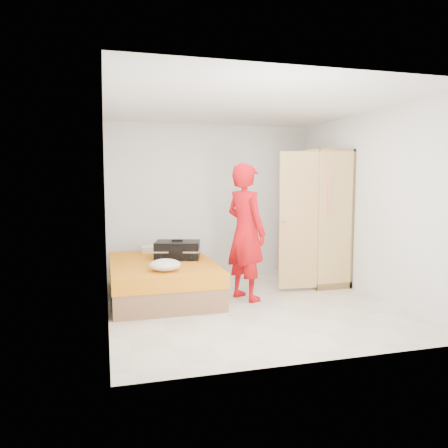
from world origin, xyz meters
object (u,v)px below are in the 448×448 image
object	(u,v)px
bed	(162,279)
wardrobe	(316,220)
person	(246,232)
round_cushion	(165,265)
suitcase	(177,250)

from	to	relation	value
bed	wardrobe	xyz separation A→B (m)	(2.50, 0.23, 0.75)
bed	person	world-z (taller)	person
wardrobe	round_cushion	bearing A→B (deg)	-160.88
bed	round_cushion	world-z (taller)	round_cushion
round_cushion	bed	bearing A→B (deg)	86.48
bed	suitcase	world-z (taller)	suitcase
bed	suitcase	bearing A→B (deg)	34.73
person	wardrobe	bearing A→B (deg)	-88.59
suitcase	round_cushion	size ratio (longest dim) A/B	1.91
wardrobe	suitcase	xyz separation A→B (m)	(-2.25, -0.06, -0.37)
wardrobe	bed	bearing A→B (deg)	-174.72
bed	person	xyz separation A→B (m)	(1.10, -0.44, 0.68)
wardrobe	suitcase	size ratio (longest dim) A/B	2.79
bed	wardrobe	bearing A→B (deg)	5.28
wardrobe	person	xyz separation A→B (m)	(-1.41, -0.67, -0.06)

